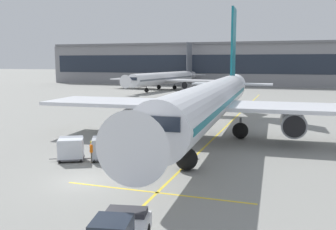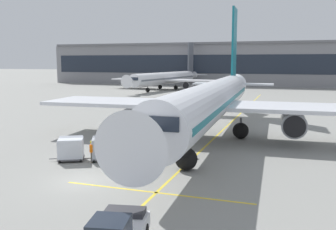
{
  "view_description": "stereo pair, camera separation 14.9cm",
  "coord_description": "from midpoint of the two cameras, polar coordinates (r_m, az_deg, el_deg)",
  "views": [
    {
      "loc": [
        12.84,
        -20.93,
        7.81
      ],
      "look_at": [
        2.82,
        9.26,
        3.27
      ],
      "focal_mm": 40.2,
      "sensor_mm": 36.0,
      "label": 1
    },
    {
      "loc": [
        12.98,
        -20.88,
        7.81
      ],
      "look_at": [
        2.82,
        9.26,
        3.27
      ],
      "focal_mm": 40.2,
      "sensor_mm": 36.0,
      "label": 2
    }
  ],
  "objects": [
    {
      "name": "terminal_building",
      "position": [
        131.39,
        10.37,
        7.61
      ],
      "size": [
        129.97,
        22.35,
        13.91
      ],
      "color": "gray",
      "rests_on": "ground"
    },
    {
      "name": "baggage_cart_second",
      "position": [
        30.82,
        -14.65,
        -4.91
      ],
      "size": [
        2.79,
        2.33,
        1.91
      ],
      "color": "#515156",
      "rests_on": "ground"
    },
    {
      "name": "parked_airplane",
      "position": [
        37.96,
        6.64,
        2.16
      ],
      "size": [
        35.53,
        45.21,
        15.4
      ],
      "color": "silver",
      "rests_on": "ground"
    },
    {
      "name": "ground_plane",
      "position": [
        25.78,
        -12.88,
        -9.72
      ],
      "size": [
        600.0,
        600.0,
        0.0
      ],
      "primitive_type": "plane",
      "color": "gray"
    },
    {
      "name": "safety_cone_engine_keepout",
      "position": [
        36.14,
        -2.62,
        -3.88
      ],
      "size": [
        0.53,
        0.53,
        0.61
      ],
      "color": "black",
      "rests_on": "ground"
    },
    {
      "name": "distant_airplane",
      "position": [
        105.33,
        -0.45,
        5.59
      ],
      "size": [
        33.25,
        41.6,
        13.76
      ],
      "color": "white",
      "rests_on": "ground"
    },
    {
      "name": "baggage_cart_lead",
      "position": [
        30.39,
        -9.74,
        -4.94
      ],
      "size": [
        2.79,
        2.33,
        1.91
      ],
      "color": "#515156",
      "rests_on": "ground"
    },
    {
      "name": "apron_guidance_line_stop_bar",
      "position": [
        23.08,
        -2.08,
        -11.65
      ],
      "size": [
        12.0,
        0.2,
        0.01
      ],
      "color": "yellow",
      "rests_on": "ground"
    },
    {
      "name": "apron_guidance_line_lead_in",
      "position": [
        37.74,
        6.48,
        -3.86
      ],
      "size": [
        0.2,
        110.0,
        0.01
      ],
      "color": "yellow",
      "rests_on": "ground"
    },
    {
      "name": "ground_crew_marshaller",
      "position": [
        28.19,
        -5.93,
        -5.9
      ],
      "size": [
        0.55,
        0.33,
        1.74
      ],
      "color": "#333847",
      "rests_on": "ground"
    },
    {
      "name": "belt_loader",
      "position": [
        32.16,
        -4.33,
        -4.4
      ],
      "size": [
        5.18,
        3.98,
        2.87
      ],
      "color": "#A3A8B2",
      "rests_on": "ground"
    },
    {
      "name": "ground_crew_wingwalker",
      "position": [
        30.98,
        -7.41,
        -4.64
      ],
      "size": [
        0.43,
        0.44,
        1.74
      ],
      "color": "#333847",
      "rests_on": "ground"
    },
    {
      "name": "ground_crew_by_carts",
      "position": [
        32.0,
        -2.69,
        -4.17
      ],
      "size": [
        0.44,
        0.44,
        1.74
      ],
      "color": "#514C42",
      "rests_on": "ground"
    },
    {
      "name": "ground_crew_by_loader",
      "position": [
        29.81,
        -11.61,
        -5.25
      ],
      "size": [
        0.33,
        0.56,
        1.74
      ],
      "color": "#514C42",
      "rests_on": "ground"
    }
  ]
}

